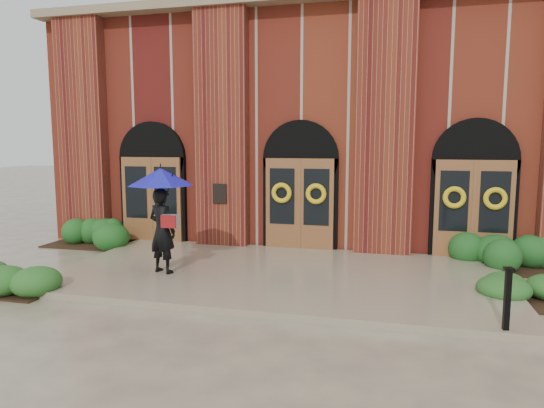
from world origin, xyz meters
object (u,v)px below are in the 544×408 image
(man_with_umbrella, at_px, (161,200))
(metal_post, at_px, (507,297))
(hedge_wall_left, at_px, (99,234))
(hedge_wall_right, at_px, (505,254))

(man_with_umbrella, relative_size, metal_post, 2.36)
(man_with_umbrella, xyz_separation_m, hedge_wall_left, (-3.51, 2.76, -1.44))
(man_with_umbrella, distance_m, hedge_wall_right, 8.31)
(hedge_wall_right, bearing_deg, metal_post, -101.19)
(man_with_umbrella, relative_size, hedge_wall_right, 0.78)
(hedge_wall_right, bearing_deg, man_with_umbrella, -160.25)
(hedge_wall_left, bearing_deg, man_with_umbrella, -38.24)
(metal_post, bearing_deg, hedge_wall_right, 78.81)
(man_with_umbrella, xyz_separation_m, metal_post, (6.80, -1.79, -1.13))
(hedge_wall_left, height_order, hedge_wall_right, hedge_wall_right)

